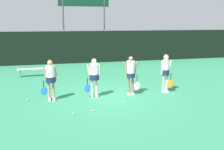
% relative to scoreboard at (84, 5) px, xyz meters
% --- Properties ---
extents(ground_plane, '(140.00, 140.00, 0.00)m').
position_rel_scoreboard_xyz_m(ground_plane, '(-0.59, -11.46, -4.52)').
color(ground_plane, '#2D7F56').
extents(fence_windscreen, '(60.00, 0.08, 2.56)m').
position_rel_scoreboard_xyz_m(fence_windscreen, '(-0.59, -1.94, -3.23)').
color(fence_windscreen, black).
rests_on(fence_windscreen, ground_plane).
extents(scoreboard, '(4.21, 0.15, 5.70)m').
position_rel_scoreboard_xyz_m(scoreboard, '(0.00, 0.00, 0.00)').
color(scoreboard, '#515156').
rests_on(scoreboard, ground_plane).
extents(bench_courtside, '(2.11, 0.47, 0.47)m').
position_rel_scoreboard_xyz_m(bench_courtside, '(-3.92, -6.30, -4.11)').
color(bench_courtside, silver).
rests_on(bench_courtside, ground_plane).
extents(player_0, '(0.67, 0.40, 1.69)m').
position_rel_scoreboard_xyz_m(player_0, '(-3.13, -11.51, -3.51)').
color(player_0, tan).
rests_on(player_0, ground_plane).
extents(player_1, '(0.68, 0.41, 1.70)m').
position_rel_scoreboard_xyz_m(player_1, '(-1.32, -11.51, -3.51)').
color(player_1, beige).
rests_on(player_1, ground_plane).
extents(player_2, '(0.67, 0.39, 1.75)m').
position_rel_scoreboard_xyz_m(player_2, '(0.32, -11.53, -3.49)').
color(player_2, '#8C664C').
rests_on(player_2, ground_plane).
extents(player_3, '(0.62, 0.33, 1.77)m').
position_rel_scoreboard_xyz_m(player_3, '(2.00, -11.52, -3.48)').
color(player_3, beige).
rests_on(player_3, ground_plane).
extents(tennis_ball_0, '(0.07, 0.07, 0.07)m').
position_rel_scoreboard_xyz_m(tennis_ball_0, '(-0.28, -12.58, -4.49)').
color(tennis_ball_0, '#CCE033').
rests_on(tennis_ball_0, ground_plane).
extents(tennis_ball_1, '(0.07, 0.07, 0.07)m').
position_rel_scoreboard_xyz_m(tennis_ball_1, '(-1.69, -13.34, -4.49)').
color(tennis_ball_1, '#CCE033').
rests_on(tennis_ball_1, ground_plane).
extents(tennis_ball_2, '(0.07, 0.07, 0.07)m').
position_rel_scoreboard_xyz_m(tennis_ball_2, '(2.10, -12.18, -4.49)').
color(tennis_ball_2, '#CCE033').
rests_on(tennis_ball_2, ground_plane).
extents(tennis_ball_3, '(0.07, 0.07, 0.07)m').
position_rel_scoreboard_xyz_m(tennis_ball_3, '(1.16, -10.95, -4.49)').
color(tennis_ball_3, '#CCE033').
rests_on(tennis_ball_3, ground_plane).
extents(tennis_ball_4, '(0.07, 0.07, 0.07)m').
position_rel_scoreboard_xyz_m(tennis_ball_4, '(-2.44, -13.49, -4.49)').
color(tennis_ball_4, '#CCE033').
rests_on(tennis_ball_4, ground_plane).
extents(tennis_ball_5, '(0.07, 0.07, 0.07)m').
position_rel_scoreboard_xyz_m(tennis_ball_5, '(-4.11, -11.33, -4.49)').
color(tennis_ball_5, '#CCE033').
rests_on(tennis_ball_5, ground_plane).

